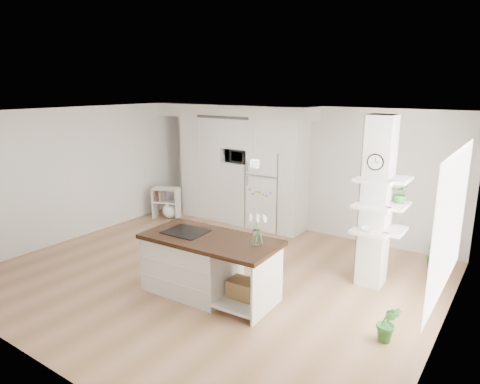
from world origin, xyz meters
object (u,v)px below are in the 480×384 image
at_px(bookshelf, 168,205).
at_px(floor_plant_a, 388,323).
at_px(refrigerator, 268,189).
at_px(kitchen_island, 198,262).

relative_size(bookshelf, floor_plant_a, 1.43).
relative_size(refrigerator, bookshelf, 2.38).
relative_size(refrigerator, floor_plant_a, 3.41).
relative_size(kitchen_island, bookshelf, 2.88).
height_order(refrigerator, bookshelf, refrigerator).
distance_m(refrigerator, kitchen_island, 3.38).
bearing_deg(bookshelf, kitchen_island, -62.56).
xyz_separation_m(refrigerator, bookshelf, (-2.35, -0.76, -0.56)).
xyz_separation_m(refrigerator, kitchen_island, (0.72, -3.28, -0.39)).
bearing_deg(refrigerator, bookshelf, -162.02).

